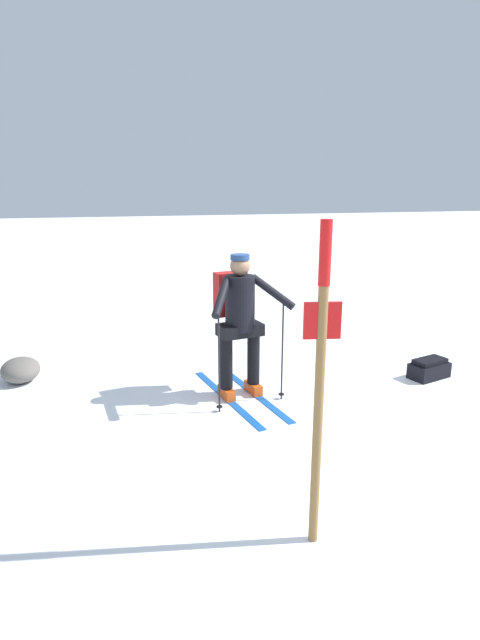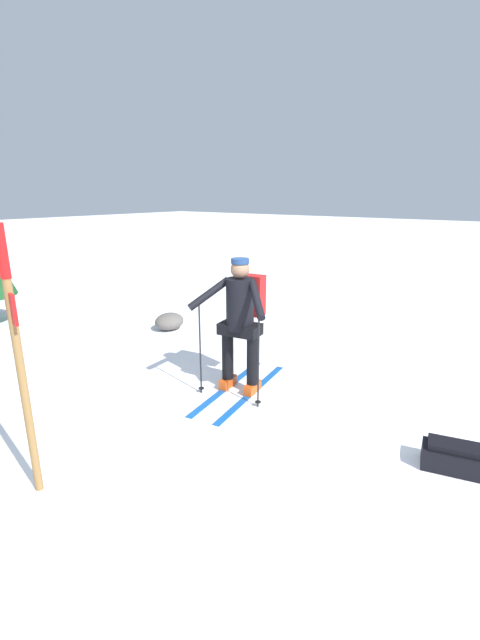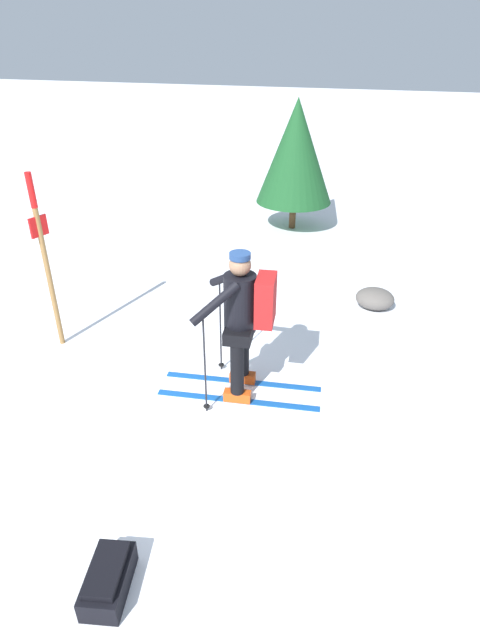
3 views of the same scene
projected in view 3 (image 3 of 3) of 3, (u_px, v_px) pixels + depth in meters
ground_plane at (163, 414)px, 5.38m from camera, size 80.00×80.00×0.00m
skier at (243, 316)px, 5.24m from camera, size 1.88×1.03×1.70m
dropped_backpack at (108, 579)px, 3.62m from camera, size 0.40×0.58×0.26m
trail_marker at (43, 249)px, 5.99m from camera, size 0.08×0.24×2.24m
rock_boulder at (375, 299)px, 7.43m from camera, size 0.57×0.48×0.31m
pine_tree at (296, 152)px, 9.89m from camera, size 1.55×1.55×2.58m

